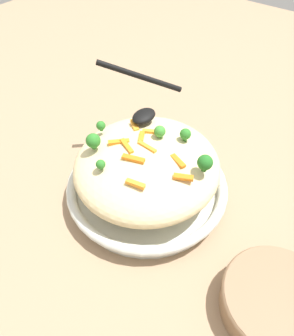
% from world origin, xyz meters
% --- Properties ---
extents(ground_plane, '(2.40, 2.40, 0.00)m').
position_xyz_m(ground_plane, '(0.00, 0.00, 0.00)').
color(ground_plane, '#9E7F60').
extents(serving_bowl, '(0.33, 0.33, 0.05)m').
position_xyz_m(serving_bowl, '(0.00, 0.00, 0.02)').
color(serving_bowl, silver).
rests_on(serving_bowl, ground_plane).
extents(pasta_mound, '(0.29, 0.28, 0.10)m').
position_xyz_m(pasta_mound, '(0.00, 0.00, 0.09)').
color(pasta_mound, beige).
rests_on(pasta_mound, serving_bowl).
extents(carrot_piece_0, '(0.01, 0.04, 0.01)m').
position_xyz_m(carrot_piece_0, '(-0.00, -0.00, 0.14)').
color(carrot_piece_0, orange).
rests_on(carrot_piece_0, pasta_mound).
extents(carrot_piece_1, '(0.02, 0.04, 0.01)m').
position_xyz_m(carrot_piece_1, '(-0.04, 0.00, 0.14)').
color(carrot_piece_1, orange).
rests_on(carrot_piece_1, pasta_mound).
extents(carrot_piece_2, '(0.03, 0.04, 0.01)m').
position_xyz_m(carrot_piece_2, '(-0.02, -0.09, 0.13)').
color(carrot_piece_2, orange).
rests_on(carrot_piece_2, pasta_mound).
extents(carrot_piece_3, '(0.02, 0.04, 0.01)m').
position_xyz_m(carrot_piece_3, '(-0.08, -0.04, 0.13)').
color(carrot_piece_3, orange).
rests_on(carrot_piece_3, pasta_mound).
extents(carrot_piece_4, '(0.04, 0.03, 0.01)m').
position_xyz_m(carrot_piece_4, '(-0.02, 0.05, 0.14)').
color(carrot_piece_4, orange).
rests_on(carrot_piece_4, pasta_mound).
extents(carrot_piece_5, '(0.02, 0.04, 0.01)m').
position_xyz_m(carrot_piece_5, '(-0.02, 0.03, 0.14)').
color(carrot_piece_5, orange).
rests_on(carrot_piece_5, pasta_mound).
extents(carrot_piece_6, '(0.03, 0.02, 0.01)m').
position_xyz_m(carrot_piece_6, '(0.02, 0.03, 0.14)').
color(carrot_piece_6, orange).
rests_on(carrot_piece_6, pasta_mound).
extents(carrot_piece_7, '(0.02, 0.03, 0.01)m').
position_xyz_m(carrot_piece_7, '(0.04, 0.02, 0.14)').
color(carrot_piece_7, orange).
rests_on(carrot_piece_7, pasta_mound).
extents(carrot_piece_8, '(0.02, 0.04, 0.01)m').
position_xyz_m(carrot_piece_8, '(0.01, -0.06, 0.13)').
color(carrot_piece_8, orange).
rests_on(carrot_piece_8, pasta_mound).
extents(carrot_piece_9, '(0.03, 0.03, 0.01)m').
position_xyz_m(carrot_piece_9, '(0.04, 0.06, 0.13)').
color(carrot_piece_9, orange).
rests_on(carrot_piece_9, pasta_mound).
extents(broccoli_floret_0, '(0.02, 0.02, 0.02)m').
position_xyz_m(broccoli_floret_0, '(-0.01, 0.11, 0.14)').
color(broccoli_floret_0, '#296820').
rests_on(broccoli_floret_0, pasta_mound).
extents(broccoli_floret_1, '(0.03, 0.03, 0.03)m').
position_xyz_m(broccoli_floret_1, '(0.02, -0.11, 0.15)').
color(broccoli_floret_1, '#205B1C').
rests_on(broccoli_floret_1, pasta_mound).
extents(broccoli_floret_2, '(0.03, 0.03, 0.03)m').
position_xyz_m(broccoli_floret_2, '(-0.05, 0.08, 0.15)').
color(broccoli_floret_2, '#296820').
rests_on(broccoli_floret_2, pasta_mound).
extents(broccoli_floret_3, '(0.02, 0.02, 0.02)m').
position_xyz_m(broccoli_floret_3, '(-0.09, 0.04, 0.14)').
color(broccoli_floret_3, '#296820').
rests_on(broccoli_floret_3, pasta_mound).
extents(broccoli_floret_4, '(0.02, 0.02, 0.03)m').
position_xyz_m(broccoli_floret_4, '(0.04, -0.00, 0.15)').
color(broccoli_floret_4, '#377928').
rests_on(broccoli_floret_4, pasta_mound).
extents(broccoli_floret_5, '(0.02, 0.02, 0.03)m').
position_xyz_m(broccoli_floret_5, '(0.07, -0.04, 0.15)').
color(broccoli_floret_5, '#296820').
rests_on(broccoli_floret_5, pasta_mound).
extents(serving_spoon, '(0.16, 0.15, 0.09)m').
position_xyz_m(serving_spoon, '(0.09, 0.08, 0.16)').
color(serving_spoon, black).
rests_on(serving_spoon, pasta_mound).
extents(companion_bowl, '(0.18, 0.18, 0.05)m').
position_xyz_m(companion_bowl, '(-0.07, -0.31, 0.03)').
color(companion_bowl, '#8C6B4C').
rests_on(companion_bowl, ground_plane).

